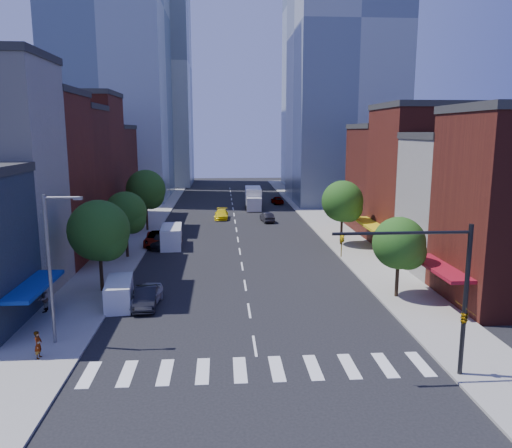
% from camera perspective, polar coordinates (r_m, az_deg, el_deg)
% --- Properties ---
extents(ground, '(220.00, 220.00, 0.00)m').
position_cam_1_polar(ground, '(30.81, -0.15, -13.76)').
color(ground, black).
rests_on(ground, ground).
extents(sidewalk_left, '(5.00, 120.00, 0.15)m').
position_cam_1_polar(sidewalk_left, '(69.98, -12.64, -0.09)').
color(sidewalk_left, gray).
rests_on(sidewalk_left, ground).
extents(sidewalk_right, '(5.00, 120.00, 0.15)m').
position_cam_1_polar(sidewalk_right, '(70.65, 7.83, 0.17)').
color(sidewalk_right, gray).
rests_on(sidewalk_right, ground).
extents(crosswalk, '(19.00, 3.00, 0.01)m').
position_cam_1_polar(crosswalk, '(28.11, 0.28, -16.26)').
color(crosswalk, silver).
rests_on(crosswalk, ground).
extents(bldg_left_2, '(12.00, 9.00, 16.00)m').
position_cam_1_polar(bldg_left_2, '(52.36, -25.47, 4.40)').
color(bldg_left_2, '#581B14').
rests_on(bldg_left_2, ground).
extents(bldg_left_3, '(12.00, 8.00, 15.00)m').
position_cam_1_polar(bldg_left_3, '(60.36, -22.52, 4.82)').
color(bldg_left_3, '#4E1913').
rests_on(bldg_left_3, ground).
extents(bldg_left_4, '(12.00, 9.00, 17.00)m').
position_cam_1_polar(bldg_left_4, '(68.38, -20.35, 6.39)').
color(bldg_left_4, '#581B14').
rests_on(bldg_left_4, ground).
extents(bldg_left_5, '(12.00, 10.00, 13.00)m').
position_cam_1_polar(bldg_left_5, '(77.66, -18.31, 5.45)').
color(bldg_left_5, '#4E1913').
rests_on(bldg_left_5, ground).
extents(bldg_right_1, '(12.00, 8.00, 12.00)m').
position_cam_1_polar(bldg_right_1, '(49.17, 23.80, 1.84)').
color(bldg_right_1, beige).
rests_on(bldg_right_1, ground).
extents(bldg_right_2, '(12.00, 10.00, 15.00)m').
position_cam_1_polar(bldg_right_2, '(57.06, 19.74, 4.72)').
color(bldg_right_2, '#581B14').
rests_on(bldg_right_2, ground).
extents(bldg_right_3, '(12.00, 10.00, 13.00)m').
position_cam_1_polar(bldg_right_3, '(66.38, 16.25, 4.79)').
color(bldg_right_3, '#4E1913').
rests_on(bldg_right_3, ground).
extents(tower_nw, '(20.00, 22.00, 70.00)m').
position_cam_1_polar(tower_nw, '(102.52, -16.51, 22.71)').
color(tower_nw, '#8C99A8').
rests_on(tower_nw, ground).
extents(tower_ne, '(18.00, 20.00, 60.00)m').
position_cam_1_polar(tower_ne, '(94.24, 10.20, 20.98)').
color(tower_ne, '#9EA5AD').
rests_on(tower_ne, ground).
extents(tower_far_e, '(22.00, 22.00, 80.00)m').
position_cam_1_polar(tower_far_e, '(119.11, 9.48, 23.67)').
color(tower_far_e, '#8C99A8').
rests_on(tower_far_e, ground).
extents(tower_far_w, '(18.00, 18.00, 56.00)m').
position_cam_1_polar(tower_far_w, '(125.01, -11.91, 17.37)').
color(tower_far_w, '#9EA5AD').
rests_on(tower_far_w, ground).
extents(traffic_signal, '(7.24, 2.24, 8.00)m').
position_cam_1_polar(traffic_signal, '(27.66, 21.77, -8.18)').
color(traffic_signal, black).
rests_on(traffic_signal, sidewalk_right).
extents(streetlight, '(2.25, 0.25, 9.00)m').
position_cam_1_polar(streetlight, '(31.55, -22.26, -3.83)').
color(streetlight, slate).
rests_on(streetlight, sidewalk_left).
extents(tree_left_near, '(4.80, 4.80, 7.30)m').
position_cam_1_polar(tree_left_near, '(40.83, -17.32, -0.97)').
color(tree_left_near, black).
rests_on(tree_left_near, sidewalk_left).
extents(tree_left_mid, '(4.20, 4.20, 6.65)m').
position_cam_1_polar(tree_left_mid, '(51.48, -14.53, 1.09)').
color(tree_left_mid, black).
rests_on(tree_left_mid, sidewalk_left).
extents(tree_left_far, '(5.00, 5.00, 7.75)m').
position_cam_1_polar(tree_left_far, '(65.07, -12.35, 3.70)').
color(tree_left_far, black).
rests_on(tree_left_far, sidewalk_left).
extents(tree_right_near, '(4.00, 4.00, 6.20)m').
position_cam_1_polar(tree_right_near, '(39.33, 16.26, -2.35)').
color(tree_right_near, black).
rests_on(tree_right_near, sidewalk_right).
extents(tree_right_far, '(4.60, 4.60, 7.20)m').
position_cam_1_polar(tree_right_far, '(56.15, 10.01, 2.38)').
color(tree_right_far, black).
rests_on(tree_right_far, sidewalk_right).
extents(parked_car_front, '(2.28, 4.62, 1.52)m').
position_cam_1_polar(parked_car_front, '(38.00, -12.41, -7.99)').
color(parked_car_front, '#B5B4B9').
rests_on(parked_car_front, ground).
extents(parked_car_second, '(1.80, 4.47, 1.44)m').
position_cam_1_polar(parked_car_second, '(37.71, -12.48, -8.20)').
color(parked_car_second, black).
rests_on(parked_car_second, ground).
extents(parked_car_third, '(2.79, 5.72, 1.57)m').
position_cam_1_polar(parked_car_third, '(57.31, -11.27, -1.64)').
color(parked_car_third, '#999999').
rests_on(parked_car_third, ground).
extents(parked_car_rear, '(2.13, 4.99, 1.43)m').
position_cam_1_polar(parked_car_rear, '(56.39, -10.82, -1.89)').
color(parked_car_rear, black).
rests_on(parked_car_rear, ground).
extents(cargo_van_near, '(2.33, 4.71, 1.93)m').
position_cam_1_polar(cargo_van_near, '(38.30, -15.38, -7.68)').
color(cargo_van_near, white).
rests_on(cargo_van_near, ground).
extents(cargo_van_far, '(2.50, 5.60, 2.34)m').
position_cam_1_polar(cargo_van_far, '(56.12, -9.64, -1.46)').
color(cargo_van_far, white).
rests_on(cargo_van_far, ground).
extents(taxi, '(2.09, 4.78, 1.37)m').
position_cam_1_polar(taxi, '(73.41, -3.98, 1.12)').
color(taxi, yellow).
rests_on(taxi, ground).
extents(traffic_car_oncoming, '(1.89, 4.17, 1.33)m').
position_cam_1_polar(traffic_car_oncoming, '(70.88, 1.27, 0.78)').
color(traffic_car_oncoming, black).
rests_on(traffic_car_oncoming, ground).
extents(traffic_car_far, '(2.16, 4.21, 1.37)m').
position_cam_1_polar(traffic_car_far, '(88.60, 2.44, 2.76)').
color(traffic_car_far, '#999999').
rests_on(traffic_car_far, ground).
extents(box_truck, '(2.85, 8.56, 3.42)m').
position_cam_1_polar(box_truck, '(83.22, -0.31, 2.91)').
color(box_truck, silver).
rests_on(box_truck, ground).
extents(pedestrian_near, '(0.41, 0.60, 1.59)m').
position_cam_1_polar(pedestrian_near, '(31.15, -23.64, -12.51)').
color(pedestrian_near, '#999999').
rests_on(pedestrian_near, sidewalk_left).
extents(pedestrian_far, '(0.83, 1.00, 1.87)m').
position_cam_1_polar(pedestrian_far, '(38.44, -23.18, -7.89)').
color(pedestrian_far, '#999999').
rests_on(pedestrian_far, sidewalk_left).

